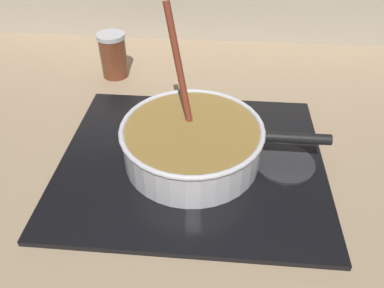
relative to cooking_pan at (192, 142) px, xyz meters
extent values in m
cube|color=#9E8466|center=(-0.08, -0.15, -0.08)|extent=(2.40, 1.60, 0.04)
cube|color=black|center=(0.00, 0.00, -0.05)|extent=(0.56, 0.48, 0.01)
torus|color=#592D0C|center=(0.00, 0.00, -0.04)|extent=(0.19, 0.19, 0.01)
cylinder|color=#262628|center=(0.19, 0.00, -0.04)|extent=(0.13, 0.13, 0.01)
cylinder|color=silver|center=(0.00, 0.00, -0.01)|extent=(0.28, 0.28, 0.08)
cylinder|color=olive|center=(0.00, 0.00, 0.00)|extent=(0.27, 0.27, 0.08)
torus|color=silver|center=(0.00, 0.00, 0.04)|extent=(0.30, 0.30, 0.01)
cylinder|color=black|center=(0.21, 0.00, 0.02)|extent=(0.14, 0.02, 0.02)
cylinder|color=#E5CC7A|center=(0.02, 0.07, 0.03)|extent=(0.03, 0.03, 0.01)
cylinder|color=#EDD88C|center=(-0.02, -0.06, 0.03)|extent=(0.03, 0.03, 0.01)
cylinder|color=beige|center=(0.00, 0.00, 0.03)|extent=(0.03, 0.03, 0.01)
cylinder|color=#EDD88C|center=(0.05, -0.02, 0.03)|extent=(0.03, 0.03, 0.01)
cylinder|color=maroon|center=(-0.03, 0.06, 0.14)|extent=(0.07, 0.08, 0.24)
cube|color=brown|center=(-0.01, 0.02, 0.02)|extent=(0.05, 0.05, 0.01)
cylinder|color=brown|center=(-0.26, 0.36, 0.00)|extent=(0.07, 0.07, 0.12)
cylinder|color=#B2B2B7|center=(-0.26, 0.36, 0.06)|extent=(0.08, 0.08, 0.01)
camera|label=1|loc=(0.05, -0.60, 0.49)|focal=35.06mm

